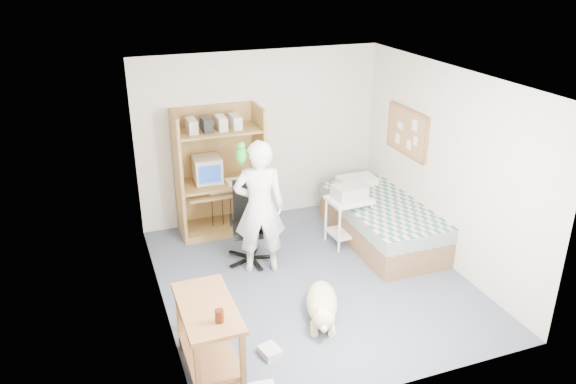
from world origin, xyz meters
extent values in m
plane|color=#46505F|center=(0.00, 0.00, 0.00)|extent=(4.00, 4.00, 0.00)
cube|color=beige|center=(0.00, 2.00, 1.25)|extent=(3.60, 0.02, 2.50)
cube|color=beige|center=(1.80, 0.00, 1.25)|extent=(0.02, 4.00, 2.50)
cube|color=beige|center=(-1.80, 0.00, 1.25)|extent=(0.02, 4.00, 2.50)
cube|color=white|center=(0.00, 0.00, 2.50)|extent=(3.60, 4.00, 0.02)
cube|color=olive|center=(-1.28, 1.70, 0.90)|extent=(0.04, 0.60, 1.80)
cube|color=olive|center=(-0.12, 1.70, 0.90)|extent=(0.04, 0.60, 1.80)
cube|color=olive|center=(-0.70, 1.99, 0.90)|extent=(1.20, 0.02, 1.80)
cube|color=olive|center=(-0.70, 1.70, 0.74)|extent=(1.12, 0.60, 0.04)
cube|color=olive|center=(-0.70, 1.62, 0.64)|extent=(1.00, 0.50, 0.03)
cube|color=olive|center=(-0.70, 1.70, 1.50)|extent=(1.12, 0.55, 0.03)
cube|color=olive|center=(-0.70, 1.70, 0.05)|extent=(1.12, 0.60, 0.10)
cube|color=brown|center=(1.30, 0.60, 0.18)|extent=(1.00, 2.00, 0.36)
cube|color=#295F6E|center=(1.30, 0.60, 0.46)|extent=(1.02, 2.02, 0.20)
cube|color=white|center=(1.30, 1.40, 0.60)|extent=(0.55, 0.35, 0.12)
cube|color=brown|center=(-1.55, -1.20, 0.73)|extent=(0.50, 1.00, 0.04)
cube|color=brown|center=(-1.75, -1.65, 0.35)|extent=(0.05, 0.05, 0.70)
cube|color=brown|center=(-1.35, -1.65, 0.35)|extent=(0.05, 0.05, 0.70)
cube|color=brown|center=(-1.75, -0.75, 0.35)|extent=(0.05, 0.05, 0.70)
cube|color=brown|center=(-1.35, -0.75, 0.35)|extent=(0.05, 0.05, 0.70)
cube|color=brown|center=(-1.55, -1.20, 0.20)|extent=(0.46, 0.92, 0.03)
cube|color=olive|center=(1.78, 0.90, 1.45)|extent=(0.03, 0.90, 0.60)
cube|color=brown|center=(1.77, 0.90, 1.76)|extent=(0.04, 0.94, 0.04)
cube|color=brown|center=(1.77, 0.90, 1.14)|extent=(0.04, 0.94, 0.04)
cylinder|color=black|center=(-0.57, 0.70, 0.04)|extent=(0.58, 0.58, 0.06)
cylinder|color=black|center=(-0.57, 0.70, 0.22)|extent=(0.06, 0.06, 0.39)
cube|color=black|center=(-0.57, 0.70, 0.46)|extent=(0.54, 0.54, 0.08)
cube|color=black|center=(-0.52, 0.92, 0.78)|extent=(0.41, 0.15, 0.54)
cube|color=black|center=(-0.81, 0.75, 0.60)|extent=(0.10, 0.29, 0.04)
cube|color=black|center=(-0.33, 0.64, 0.60)|extent=(0.10, 0.29, 0.04)
imported|color=white|center=(-0.52, 0.45, 0.86)|extent=(0.70, 0.54, 1.72)
ellipsoid|color=#169825|center=(-0.72, 0.47, 1.56)|extent=(0.13, 0.13, 0.20)
sphere|color=#169825|center=(-0.73, 0.43, 1.69)|extent=(0.09, 0.09, 0.09)
cone|color=#D44C12|center=(-0.74, 0.39, 1.69)|extent=(0.04, 0.05, 0.04)
cylinder|color=#169825|center=(-0.71, 0.51, 1.44)|extent=(0.06, 0.14, 0.12)
ellipsoid|color=#D0BB8C|center=(-0.18, -0.73, 0.16)|extent=(0.59, 0.80, 0.33)
sphere|color=#D0BB8C|center=(-0.33, -1.11, 0.24)|extent=(0.24, 0.24, 0.24)
cone|color=#D0BB8C|center=(-0.40, -1.11, 0.36)|extent=(0.07, 0.07, 0.09)
cone|color=#D0BB8C|center=(-0.28, -1.15, 0.36)|extent=(0.07, 0.07, 0.09)
ellipsoid|color=#D0BB8C|center=(-0.37, -1.20, 0.20)|extent=(0.12, 0.15, 0.08)
cylinder|color=#D0BB8C|center=(-0.04, -0.37, 0.10)|extent=(0.14, 0.24, 0.12)
cube|color=white|center=(0.84, 0.71, 0.65)|extent=(0.59, 0.49, 0.04)
cube|color=white|center=(0.84, 0.71, 0.17)|extent=(0.54, 0.44, 0.03)
cylinder|color=white|center=(0.59, 0.52, 0.32)|extent=(0.03, 0.03, 0.65)
cylinder|color=white|center=(1.08, 0.52, 0.32)|extent=(0.03, 0.03, 0.65)
cylinder|color=white|center=(0.59, 0.90, 0.32)|extent=(0.03, 0.03, 0.65)
cylinder|color=white|center=(1.08, 0.90, 0.32)|extent=(0.03, 0.03, 0.65)
cube|color=#B6B5B0|center=(0.84, 0.71, 0.76)|extent=(0.44, 0.35, 0.18)
cube|color=beige|center=(-0.87, 1.75, 0.95)|extent=(0.39, 0.41, 0.36)
cube|color=navy|center=(-0.87, 1.55, 0.95)|extent=(0.30, 0.03, 0.24)
cube|color=beige|center=(-0.67, 1.58, 0.67)|extent=(0.46, 0.18, 0.03)
cylinder|color=gold|center=(-0.33, 1.65, 0.82)|extent=(0.08, 0.08, 0.12)
cylinder|color=#3D1709|center=(-1.50, -1.48, 0.81)|extent=(0.08, 0.08, 0.12)
cube|color=beige|center=(-0.94, -1.17, 0.04)|extent=(0.23, 0.26, 0.08)
camera|label=1|loc=(-2.35, -5.50, 3.72)|focal=35.00mm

